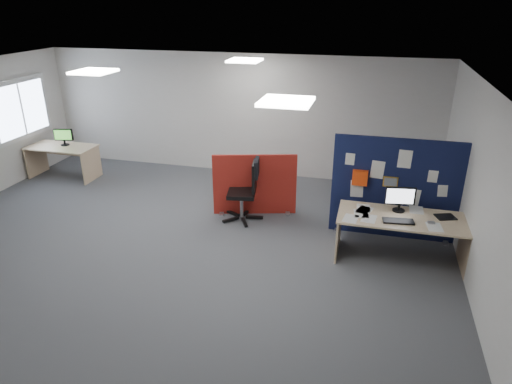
% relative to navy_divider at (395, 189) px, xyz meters
% --- Properties ---
extents(floor, '(9.00, 9.00, 0.00)m').
position_rel_navy_divider_xyz_m(floor, '(-3.46, -1.10, -0.87)').
color(floor, '#4E5156').
rests_on(floor, ground).
extents(ceiling, '(9.00, 7.00, 0.02)m').
position_rel_navy_divider_xyz_m(ceiling, '(-3.46, -1.10, 1.83)').
color(ceiling, white).
rests_on(ceiling, wall_back).
extents(wall_back, '(9.00, 0.02, 2.70)m').
position_rel_navy_divider_xyz_m(wall_back, '(-3.46, 2.40, 0.48)').
color(wall_back, silver).
rests_on(wall_back, floor).
extents(wall_front, '(9.00, 0.02, 2.70)m').
position_rel_navy_divider_xyz_m(wall_front, '(-3.46, -4.60, 0.48)').
color(wall_front, silver).
rests_on(wall_front, floor).
extents(wall_right, '(0.02, 7.00, 2.70)m').
position_rel_navy_divider_xyz_m(wall_right, '(1.04, -1.10, 0.48)').
color(wall_right, silver).
rests_on(wall_right, floor).
extents(window, '(0.06, 1.70, 1.30)m').
position_rel_navy_divider_xyz_m(window, '(-7.90, 0.90, 0.68)').
color(window, white).
rests_on(window, wall_left).
extents(ceiling_lights, '(4.10, 4.10, 0.04)m').
position_rel_navy_divider_xyz_m(ceiling_lights, '(-3.13, -0.43, 1.80)').
color(ceiling_lights, white).
rests_on(ceiling_lights, ceiling).
extents(navy_divider, '(2.10, 0.30, 1.74)m').
position_rel_navy_divider_xyz_m(navy_divider, '(0.00, 0.00, 0.00)').
color(navy_divider, '#0E1133').
rests_on(navy_divider, floor).
extents(main_desk, '(1.92, 0.85, 0.73)m').
position_rel_navy_divider_xyz_m(main_desk, '(0.12, -0.73, -0.30)').
color(main_desk, tan).
rests_on(main_desk, floor).
extents(monitor_main, '(0.45, 0.19, 0.40)m').
position_rel_navy_divider_xyz_m(monitor_main, '(0.06, -0.56, 0.08)').
color(monitor_main, black).
rests_on(monitor_main, main_desk).
extents(keyboard, '(0.47, 0.23, 0.02)m').
position_rel_navy_divider_xyz_m(keyboard, '(0.05, -0.95, -0.12)').
color(keyboard, black).
rests_on(keyboard, main_desk).
extents(mouse, '(0.11, 0.08, 0.03)m').
position_rel_navy_divider_xyz_m(mouse, '(0.51, -0.89, -0.12)').
color(mouse, '#97979C').
rests_on(mouse, main_desk).
extents(paper_tray, '(0.34, 0.30, 0.01)m').
position_rel_navy_divider_xyz_m(paper_tray, '(0.74, -0.61, -0.13)').
color(paper_tray, black).
rests_on(paper_tray, main_desk).
extents(red_divider, '(1.51, 0.47, 1.17)m').
position_rel_navy_divider_xyz_m(red_divider, '(-2.47, 0.27, -0.30)').
color(red_divider, maroon).
rests_on(red_divider, floor).
extents(second_desk, '(1.50, 0.75, 0.73)m').
position_rel_navy_divider_xyz_m(second_desk, '(-7.14, 1.06, -0.32)').
color(second_desk, tan).
rests_on(second_desk, floor).
extents(monitor_second, '(0.40, 0.19, 0.37)m').
position_rel_navy_divider_xyz_m(monitor_second, '(-7.10, 1.12, 0.07)').
color(monitor_second, black).
rests_on(monitor_second, second_desk).
extents(office_chair, '(0.76, 0.76, 1.15)m').
position_rel_navy_divider_xyz_m(office_chair, '(-2.52, -0.01, -0.21)').
color(office_chair, black).
rests_on(office_chair, floor).
extents(desk_papers, '(1.44, 0.88, 0.00)m').
position_rel_navy_divider_xyz_m(desk_papers, '(-0.22, -0.78, -0.14)').
color(desk_papers, white).
rests_on(desk_papers, main_desk).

